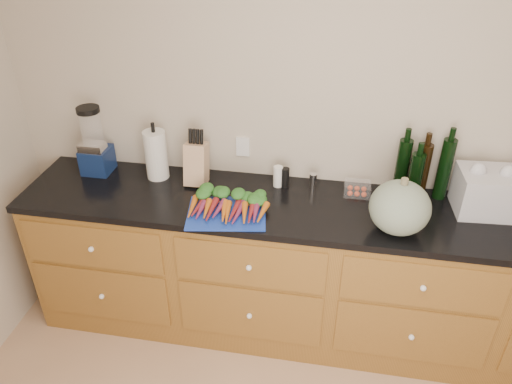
% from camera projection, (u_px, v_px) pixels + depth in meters
% --- Properties ---
extents(wall_back, '(4.10, 0.05, 2.60)m').
position_uv_depth(wall_back, '(347.00, 124.00, 2.82)').
color(wall_back, '#C0B29F').
rests_on(wall_back, ground).
extents(cabinets, '(3.60, 0.64, 0.90)m').
position_uv_depth(cabinets, '(332.00, 276.00, 3.00)').
color(cabinets, brown).
rests_on(cabinets, ground).
extents(countertop, '(3.64, 0.62, 0.04)m').
position_uv_depth(countertop, '(339.00, 212.00, 2.75)').
color(countertop, black).
rests_on(countertop, cabinets).
extents(cutting_board, '(0.47, 0.38, 0.01)m').
position_uv_depth(cutting_board, '(227.00, 213.00, 2.69)').
color(cutting_board, '#193AAE').
rests_on(cutting_board, countertop).
extents(carrots, '(0.42, 0.29, 0.06)m').
position_uv_depth(carrots, '(228.00, 206.00, 2.71)').
color(carrots, '#C96417').
rests_on(carrots, cutting_board).
extents(squash, '(0.31, 0.31, 0.28)m').
position_uv_depth(squash, '(400.00, 208.00, 2.50)').
color(squash, slate).
rests_on(squash, countertop).
extents(blender_appliance, '(0.17, 0.17, 0.42)m').
position_uv_depth(blender_appliance, '(94.00, 144.00, 2.99)').
color(blender_appliance, '#0F204A').
rests_on(blender_appliance, countertop).
extents(paper_towel, '(0.13, 0.13, 0.30)m').
position_uv_depth(paper_towel, '(156.00, 155.00, 2.96)').
color(paper_towel, silver).
rests_on(paper_towel, countertop).
extents(knife_block, '(0.12, 0.12, 0.25)m').
position_uv_depth(knife_block, '(196.00, 164.00, 2.92)').
color(knife_block, tan).
rests_on(knife_block, countertop).
extents(grinder_salt, '(0.06, 0.06, 0.13)m').
position_uv_depth(grinder_salt, '(278.00, 176.00, 2.91)').
color(grinder_salt, white).
rests_on(grinder_salt, countertop).
extents(grinder_pepper, '(0.05, 0.05, 0.12)m').
position_uv_depth(grinder_pepper, '(285.00, 178.00, 2.91)').
color(grinder_pepper, black).
rests_on(grinder_pepper, countertop).
extents(canister_chrome, '(0.04, 0.04, 0.10)m').
position_uv_depth(canister_chrome, '(313.00, 181.00, 2.89)').
color(canister_chrome, silver).
rests_on(canister_chrome, countertop).
extents(tomato_box, '(0.15, 0.12, 0.07)m').
position_uv_depth(tomato_box, '(357.00, 189.00, 2.85)').
color(tomato_box, white).
rests_on(tomato_box, countertop).
extents(bottles, '(0.30, 0.15, 0.36)m').
position_uv_depth(bottles, '(422.00, 171.00, 2.76)').
color(bottles, black).
rests_on(bottles, countertop).
extents(grocery_bag, '(0.34, 0.28, 0.23)m').
position_uv_depth(grocery_bag, '(487.00, 192.00, 2.67)').
color(grocery_bag, silver).
rests_on(grocery_bag, countertop).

